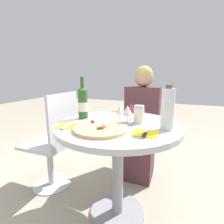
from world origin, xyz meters
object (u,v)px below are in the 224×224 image
object	(u,v)px
dining_table	(118,143)
chair_empty_side	(54,143)
chair_behind_diner	(143,131)
wine_bottle	(83,103)
tall_carafe	(168,109)
pizza_large	(101,128)
seated_diner	(141,126)

from	to	relation	value
dining_table	chair_empty_side	world-z (taller)	chair_empty_side
chair_behind_diner	wine_bottle	world-z (taller)	wine_bottle
wine_bottle	dining_table	bearing A→B (deg)	-8.76
wine_bottle	tall_carafe	distance (m)	0.66
wine_bottle	tall_carafe	world-z (taller)	wine_bottle
pizza_large	dining_table	bearing A→B (deg)	73.93
chair_empty_side	dining_table	bearing A→B (deg)	-99.59
pizza_large	wine_bottle	world-z (taller)	wine_bottle
chair_empty_side	seated_diner	bearing A→B (deg)	-52.22
seated_diner	tall_carafe	xyz separation A→B (m)	(0.31, -0.70, 0.35)
tall_carafe	seated_diner	bearing A→B (deg)	114.10
seated_diner	chair_empty_side	xyz separation A→B (m)	(-0.72, -0.56, -0.09)
chair_empty_side	wine_bottle	bearing A→B (deg)	-100.30
dining_table	chair_behind_diner	bearing A→B (deg)	88.01
dining_table	chair_empty_side	xyz separation A→B (m)	(-0.69, 0.12, -0.15)
wine_bottle	tall_carafe	size ratio (longest dim) A/B	1.15
pizza_large	wine_bottle	size ratio (longest dim) A/B	1.06
dining_table	seated_diner	world-z (taller)	seated_diner
chair_behind_diner	tall_carafe	xyz separation A→B (m)	(0.31, -0.84, 0.44)
seated_diner	tall_carafe	size ratio (longest dim) A/B	4.15
dining_table	chair_empty_side	bearing A→B (deg)	170.41
pizza_large	tall_carafe	xyz separation A→B (m)	(0.39, 0.16, 0.13)
pizza_large	tall_carafe	size ratio (longest dim) A/B	1.22
dining_table	wine_bottle	xyz separation A→B (m)	(-0.32, 0.05, 0.28)
chair_behind_diner	pizza_large	size ratio (longest dim) A/B	2.68
dining_table	pizza_large	bearing A→B (deg)	-106.07
chair_behind_diner	wine_bottle	distance (m)	0.95
chair_behind_diner	tall_carafe	bearing A→B (deg)	110.28
tall_carafe	chair_behind_diner	bearing A→B (deg)	110.28
chair_empty_side	tall_carafe	distance (m)	1.13
seated_diner	chair_behind_diner	bearing A→B (deg)	-90.00
chair_empty_side	tall_carafe	bearing A→B (deg)	-97.51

